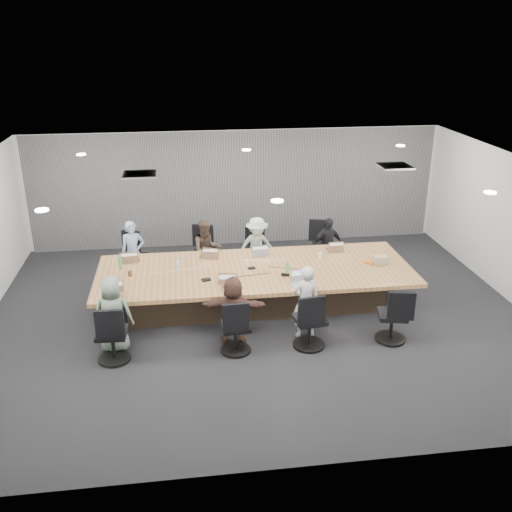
{
  "coord_description": "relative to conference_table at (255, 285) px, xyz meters",
  "views": [
    {
      "loc": [
        -1.35,
        -9.42,
        5.06
      ],
      "look_at": [
        0.0,
        0.4,
        1.05
      ],
      "focal_mm": 40.0,
      "sensor_mm": 36.0,
      "label": 1
    }
  ],
  "objects": [
    {
      "name": "laptop_1",
      "position": [
        -0.85,
        0.8,
        0.35
      ],
      "size": [
        0.38,
        0.31,
        0.02
      ],
      "primitive_type": "cube",
      "rotation": [
        0.0,
        0.0,
        2.88
      ],
      "color": "#8C6647",
      "rests_on": "conference_table"
    },
    {
      "name": "person_2",
      "position": [
        0.22,
        1.35,
        0.26
      ],
      "size": [
        0.91,
        0.6,
        1.32
      ],
      "primitive_type": "imported",
      "rotation": [
        0.0,
        0.0,
        6.42
      ],
      "color": "#A3B5A6",
      "rests_on": "ground"
    },
    {
      "name": "bottle_green_left",
      "position": [
        -2.55,
        0.38,
        0.47
      ],
      "size": [
        0.08,
        0.08,
        0.26
      ],
      "primitive_type": "cylinder",
      "rotation": [
        0.0,
        0.0,
        0.09
      ],
      "color": "#51A153",
      "rests_on": "conference_table"
    },
    {
      "name": "snack_packet",
      "position": [
        2.25,
        -0.03,
        0.36
      ],
      "size": [
        0.19,
        0.19,
        0.04
      ],
      "primitive_type": "cube",
      "rotation": [
        0.0,
        0.0,
        -0.75
      ],
      "color": "#CF6217",
      "rests_on": "conference_table"
    },
    {
      "name": "chair_6",
      "position": [
        0.69,
        -1.7,
        0.02
      ],
      "size": [
        0.65,
        0.65,
        0.85
      ],
      "primitive_type": null,
      "rotation": [
        0.0,
        0.0,
        0.14
      ],
      "color": "black",
      "rests_on": "ground"
    },
    {
      "name": "mic_right",
      "position": [
        -0.07,
        0.03,
        0.35
      ],
      "size": [
        0.15,
        0.12,
        0.03
      ],
      "primitive_type": "cube",
      "rotation": [
        0.0,
        0.0,
        0.19
      ],
      "color": "black",
      "rests_on": "conference_table"
    },
    {
      "name": "curtain",
      "position": [
        0.0,
        3.42,
        1.0
      ],
      "size": [
        9.8,
        0.04,
        2.8
      ],
      "primitive_type": "cube",
      "color": "slate",
      "rests_on": "ground"
    },
    {
      "name": "person_1",
      "position": [
        -0.85,
        1.35,
        0.25
      ],
      "size": [
        0.72,
        0.61,
        1.31
      ],
      "primitive_type": "imported",
      "rotation": [
        0.0,
        0.0,
        6.47
      ],
      "color": "#43352C",
      "rests_on": "ground"
    },
    {
      "name": "bottle_green_right",
      "position": [
        0.55,
        -0.39,
        0.48
      ],
      "size": [
        0.08,
        0.08,
        0.27
      ],
      "primitive_type": "cylinder",
      "rotation": [
        0.0,
        0.0,
        0.08
      ],
      "color": "#51A153",
      "rests_on": "conference_table"
    },
    {
      "name": "canvas_bag",
      "position": [
        2.47,
        -0.06,
        0.41
      ],
      "size": [
        0.3,
        0.2,
        0.15
      ],
      "primitive_type": "cube",
      "rotation": [
        0.0,
        0.0,
        0.1
      ],
      "color": "tan",
      "rests_on": "conference_table"
    },
    {
      "name": "person_4",
      "position": [
        -2.55,
        -1.35,
        0.26
      ],
      "size": [
        0.68,
        0.47,
        1.32
      ],
      "primitive_type": "imported",
      "rotation": [
        0.0,
        0.0,
        3.05
      ],
      "color": "gray",
      "rests_on": "ground"
    },
    {
      "name": "chair_0",
      "position": [
        -2.39,
        1.7,
        -0.03
      ],
      "size": [
        0.63,
        0.63,
        0.74
      ],
      "primitive_type": null,
      "rotation": [
        0.0,
        0.0,
        2.81
      ],
      "color": "black",
      "rests_on": "ground"
    },
    {
      "name": "person_0",
      "position": [
        -2.39,
        1.35,
        0.27
      ],
      "size": [
        0.54,
        0.41,
        1.35
      ],
      "primitive_type": "imported",
      "rotation": [
        0.0,
        0.0,
        6.47
      ],
      "color": "#889CC4",
      "rests_on": "ground"
    },
    {
      "name": "conference_table",
      "position": [
        0.0,
        0.0,
        0.0
      ],
      "size": [
        6.0,
        2.2,
        0.74
      ],
      "color": "#3D2F21",
      "rests_on": "ground"
    },
    {
      "name": "wall_front",
      "position": [
        0.0,
        -4.5,
        1.0
      ],
      "size": [
        10.0,
        0.0,
        2.8
      ],
      "primitive_type": "cube",
      "rotation": [
        -1.57,
        0.0,
        0.0
      ],
      "color": "silver",
      "rests_on": "ground"
    },
    {
      "name": "cup_white_near",
      "position": [
        1.36,
        0.38,
        0.39
      ],
      "size": [
        0.1,
        0.1,
        0.11
      ],
      "primitive_type": "cylinder",
      "rotation": [
        0.0,
        0.0,
        -0.2
      ],
      "color": "white",
      "rests_on": "conference_table"
    },
    {
      "name": "person_6",
      "position": [
        0.69,
        -1.35,
        0.26
      ],
      "size": [
        0.52,
        0.37,
        1.33
      ],
      "primitive_type": "imported",
      "rotation": [
        0.0,
        0.0,
        3.26
      ],
      "color": "silver",
      "rests_on": "ground"
    },
    {
      "name": "chair_5",
      "position": [
        -0.56,
        -1.7,
        -0.01
      ],
      "size": [
        0.57,
        0.57,
        0.79
      ],
      "primitive_type": null,
      "rotation": [
        0.0,
        0.0,
        0.06
      ],
      "color": "black",
      "rests_on": "ground"
    },
    {
      "name": "stapler",
      "position": [
        0.51,
        -0.4,
        0.37
      ],
      "size": [
        0.15,
        0.07,
        0.06
      ],
      "primitive_type": "cube",
      "rotation": [
        0.0,
        0.0,
        -0.19
      ],
      "color": "black",
      "rests_on": "conference_table"
    },
    {
      "name": "person_5",
      "position": [
        -0.56,
        -1.35,
        0.2
      ],
      "size": [
        1.16,
        0.53,
        1.2
      ],
      "primitive_type": "imported",
      "rotation": [
        0.0,
        0.0,
        2.98
      ],
      "color": "#53352D",
      "rests_on": "ground"
    },
    {
      "name": "floor",
      "position": [
        0.0,
        -0.5,
        -0.4
      ],
      "size": [
        10.0,
        8.0,
        0.0
      ],
      "primitive_type": "cube",
      "color": "black",
      "rests_on": "ground"
    },
    {
      "name": "laptop_2",
      "position": [
        0.22,
        0.8,
        0.35
      ],
      "size": [
        0.39,
        0.3,
        0.02
      ],
      "primitive_type": "cube",
      "rotation": [
        0.0,
        0.0,
        3.33
      ],
      "color": "#B2B2B7",
      "rests_on": "conference_table"
    },
    {
      "name": "chair_4",
      "position": [
        -2.55,
        -1.7,
        0.01
      ],
      "size": [
        0.6,
        0.6,
        0.83
      ],
      "primitive_type": null,
      "rotation": [
        0.0,
        0.0,
        -0.06
      ],
      "color": "black",
      "rests_on": "ground"
    },
    {
      "name": "mug_brown",
      "position": [
        -2.35,
        0.0,
        0.39
      ],
      "size": [
        0.08,
        0.08,
        0.1
      ],
      "primitive_type": "cylinder",
      "rotation": [
        0.0,
        0.0,
        0.0
      ],
      "color": "brown",
      "rests_on": "conference_table"
    },
    {
      "name": "chair_2",
      "position": [
        0.22,
        1.7,
        0.0
      ],
      "size": [
        0.63,
        0.63,
        0.81
      ],
      "primitive_type": null,
      "rotation": [
        0.0,
        0.0,
        3.31
      ],
      "color": "black",
      "rests_on": "ground"
    },
    {
      "name": "laptop_0",
      "position": [
        -2.39,
        0.8,
        0.35
      ],
      "size": [
        0.37,
        0.28,
        0.02
      ],
      "primitive_type": "cube",
      "rotation": [
        0.0,
        0.0,
        3.26
      ],
      "color": "#8C6647",
      "rests_on": "conference_table"
    },
    {
      "name": "ceiling",
      "position": [
        0.0,
        -0.5,
        2.4
      ],
      "size": [
        10.0,
        8.0,
        0.0
      ],
      "primitive_type": "cube",
      "color": "white",
      "rests_on": "wall_back"
    },
    {
      "name": "mic_left",
      "position": [
        -0.96,
        -0.4,
        0.35
      ],
      "size": [
        0.18,
        0.14,
        0.03
      ],
      "primitive_type": "cube",
      "rotation": [
        0.0,
        0.0,
        0.27
      ],
      "color": "black",
      "rests_on": "conference_table"
    },
    {
      "name": "chair_7",
      "position": [
        2.13,
        -1.7,
        0.01
      ],
      "size": [
        0.66,
        0.66,
        0.82
      ],
      "primitive_type": null,
      "rotation": [
        0.0,
        0.0,
        -0.21
      ],
      "color": "black",
      "rests_on": "ground"
    },
    {
      "name": "laptop_6",
      "position": [
        0.69,
        -0.8,
        0.35
      ],
      "size": [
        0.38,
        0.3,
        0.02
      ],
      "primitive_type": "cube",
      "rotation": [
        0.0,
        0.0,
        0.23
      ],
      "color": "#B2B2B7",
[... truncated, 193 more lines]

